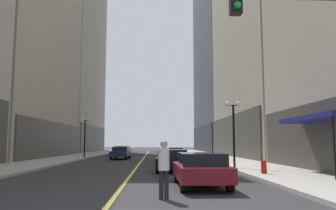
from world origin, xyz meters
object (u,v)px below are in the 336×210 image
car_white (172,155)px  car_yellow (122,150)px  traffic_light_near_right (327,57)px  street_lamp_right_mid (233,119)px  car_maroon (200,168)px  pedestrian_in_white_shirt (164,164)px  street_lamp_left_far (85,129)px  car_black (172,160)px  fire_hydrant_right (264,169)px  car_navy (121,152)px

car_white → car_yellow: size_ratio=0.90×
traffic_light_near_right → street_lamp_right_mid: bearing=85.7°
car_maroon → car_yellow: same height
car_maroon → traffic_light_near_right: size_ratio=0.76×
pedestrian_in_white_shirt → traffic_light_near_right: size_ratio=0.32×
traffic_light_near_right → street_lamp_left_far: traffic_light_near_right is taller
car_black → car_yellow: same height
pedestrian_in_white_shirt → fire_hydrant_right: (5.34, 6.82, -0.65)m
car_black → street_lamp_left_far: (-8.74, 16.71, 2.54)m
car_black → car_yellow: size_ratio=0.88×
car_black → street_lamp_right_mid: (4.06, 1.23, 2.54)m
car_maroon → car_black: same height
car_maroon → street_lamp_right_mid: size_ratio=0.97×
car_navy → traffic_light_near_right: traffic_light_near_right is taller
car_maroon → car_black: (-0.73, 7.12, -0.00)m
car_black → street_lamp_right_mid: 4.94m
street_lamp_left_far → car_maroon: bearing=-68.3°
pedestrian_in_white_shirt → street_lamp_left_far: bearing=106.7°
car_maroon → car_navy: 23.68m
car_navy → street_lamp_right_mid: street_lamp_right_mid is taller
pedestrian_in_white_shirt → street_lamp_right_mid: 12.33m
car_black → car_yellow: (-5.41, 25.00, 0.00)m
car_navy → pedestrian_in_white_shirt: size_ratio=2.62×
car_white → fire_hydrant_right: bearing=-70.2°
car_maroon → fire_hydrant_right: bearing=46.6°
fire_hydrant_right → car_white: bearing=109.8°
car_white → street_lamp_left_far: street_lamp_left_far is taller
pedestrian_in_white_shirt → traffic_light_near_right: (3.79, -2.81, 2.69)m
pedestrian_in_white_shirt → car_white: bearing=86.3°
car_yellow → car_navy: bearing=-85.6°
car_white → traffic_light_near_right: size_ratio=0.77×
car_yellow → fire_hydrant_right: size_ratio=6.02×
car_yellow → pedestrian_in_white_shirt: size_ratio=2.68×
street_lamp_right_mid → pedestrian_in_white_shirt: bearing=-113.5°
pedestrian_in_white_shirt → fire_hydrant_right: size_ratio=2.24×
car_navy → car_yellow: size_ratio=0.97×
car_white → traffic_light_near_right: 21.56m
traffic_light_near_right → car_maroon: bearing=112.3°
pedestrian_in_white_shirt → car_maroon: bearing=61.4°
car_black → street_lamp_right_mid: bearing=16.9°
car_navy → pedestrian_in_white_shirt: pedestrian_in_white_shirt is taller
car_maroon → street_lamp_right_mid: 9.35m
street_lamp_right_mid → street_lamp_left_far: bearing=129.6°
car_navy → car_black: bearing=-73.5°
car_yellow → fire_hydrant_right: bearing=-70.5°
car_navy → street_lamp_left_far: 4.83m
car_maroon → street_lamp_left_far: 25.77m
car_yellow → street_lamp_left_far: bearing=-111.9°
car_maroon → car_white: size_ratio=0.99×
car_maroon → street_lamp_right_mid: (3.33, 8.36, 2.54)m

